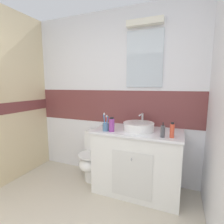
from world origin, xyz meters
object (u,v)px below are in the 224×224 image
at_px(sink_basin, 139,126).
at_px(toothbrush_cup, 106,126).
at_px(soap_dispenser, 163,131).
at_px(deodorant_spray_can, 172,130).
at_px(toilet, 93,157).
at_px(mouthwash_bottle, 112,125).

distance_m(sink_basin, toothbrush_cup, 0.42).
xyz_separation_m(soap_dispenser, deodorant_spray_can, (0.10, 0.02, 0.01)).
distance_m(toilet, soap_dispenser, 1.19).
bearing_deg(soap_dispenser, sink_basin, 149.03).
bearing_deg(soap_dispenser, deodorant_spray_can, 13.74).
distance_m(mouthwash_bottle, deodorant_spray_can, 0.72).
height_order(soap_dispenser, deodorant_spray_can, same).
height_order(toothbrush_cup, soap_dispenser, toothbrush_cup).
bearing_deg(toilet, deodorant_spray_can, -11.10).
relative_size(sink_basin, mouthwash_bottle, 2.39).
bearing_deg(toilet, sink_basin, -4.16).
bearing_deg(mouthwash_bottle, toothbrush_cup, 179.51).
xyz_separation_m(toilet, deodorant_spray_can, (1.11, -0.22, 0.59)).
bearing_deg(deodorant_spray_can, toothbrush_cup, -179.07).
distance_m(sink_basin, soap_dispenser, 0.37).
distance_m(toilet, deodorant_spray_can, 1.28).
bearing_deg(toothbrush_cup, soap_dispenser, -0.86).
height_order(toilet, mouthwash_bottle, mouthwash_bottle).
bearing_deg(soap_dispenser, toothbrush_cup, 179.14).
distance_m(sink_basin, toilet, 0.90).
relative_size(sink_basin, toothbrush_cup, 1.87).
xyz_separation_m(toilet, soap_dispenser, (1.02, -0.24, 0.57)).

